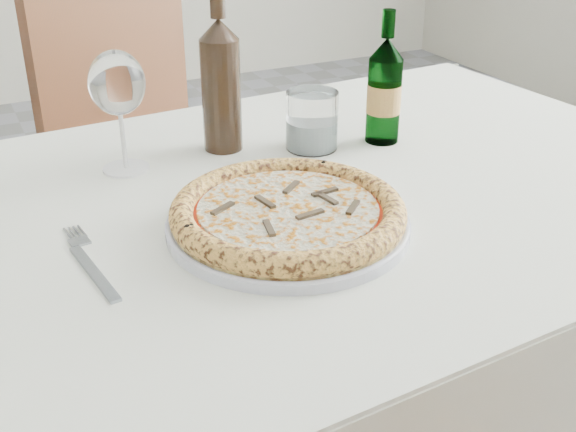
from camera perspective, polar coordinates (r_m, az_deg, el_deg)
name	(u,v)px	position (r m, az deg, el deg)	size (l,w,h in m)	color
dining_table	(258,253)	(1.07, -2.35, -2.92)	(1.52, 0.96, 0.76)	brown
chair_far	(146,158)	(1.79, -11.13, 4.55)	(0.54, 0.54, 0.93)	brown
plate	(288,224)	(0.94, 0.00, -0.60)	(0.32, 0.32, 0.02)	white
pizza	(288,212)	(0.94, 0.00, 0.35)	(0.31, 0.31, 0.03)	#E6C466
fork	(89,263)	(0.90, -15.42, -3.58)	(0.03, 0.20, 0.00)	gray
wine_glass	(117,86)	(1.11, -13.35, 9.99)	(0.08, 0.08, 0.19)	white
tumbler	(312,124)	(1.20, 1.89, 7.26)	(0.09, 0.09, 0.10)	white
beer_bottle	(384,91)	(1.23, 7.62, 9.79)	(0.06, 0.06, 0.22)	#23582A
wine_bottle	(221,84)	(1.18, -5.32, 10.38)	(0.06, 0.06, 0.26)	black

